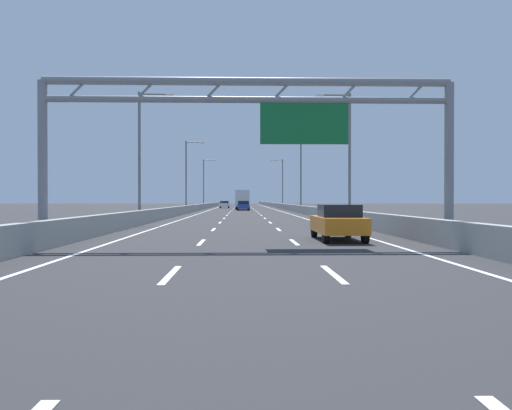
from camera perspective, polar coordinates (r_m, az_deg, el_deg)
name	(u,v)px	position (r m, az deg, el deg)	size (l,w,h in m)	color
ground_plane	(243,209)	(99.51, -1.35, -0.38)	(260.00, 260.00, 0.00)	#2D2D30
lane_dash_left_1	(171,275)	(12.21, -8.95, -7.23)	(0.16, 3.00, 0.01)	white
lane_dash_left_2	(201,242)	(21.12, -5.77, -3.93)	(0.16, 3.00, 0.01)	white
lane_dash_left_3	(213,230)	(30.08, -4.49, -2.58)	(0.16, 3.00, 0.01)	white
lane_dash_left_4	(220,223)	(39.06, -3.79, -1.86)	(0.16, 3.00, 0.01)	white
lane_dash_left_5	(224,218)	(48.05, -3.36, -1.40)	(0.16, 3.00, 0.01)	white
lane_dash_left_6	(227,215)	(57.04, -3.07, -1.09)	(0.16, 3.00, 0.01)	white
lane_dash_left_7	(229,213)	(66.03, -2.85, -0.86)	(0.16, 3.00, 0.01)	white
lane_dash_left_8	(231,212)	(75.03, -2.69, -0.69)	(0.16, 3.00, 0.01)	white
lane_dash_left_9	(232,210)	(84.02, -2.56, -0.56)	(0.16, 3.00, 0.01)	white
lane_dash_left_10	(233,209)	(93.02, -2.45, -0.45)	(0.16, 3.00, 0.01)	white
lane_dash_left_11	(234,208)	(102.02, -2.37, -0.36)	(0.16, 3.00, 0.01)	white
lane_dash_left_12	(234,208)	(111.01, -2.30, -0.28)	(0.16, 3.00, 0.01)	white
lane_dash_left_13	(235,207)	(120.01, -2.23, -0.22)	(0.16, 3.00, 0.01)	white
lane_dash_left_14	(235,207)	(129.01, -2.18, -0.16)	(0.16, 3.00, 0.01)	white
lane_dash_left_15	(236,206)	(138.01, -2.14, -0.12)	(0.16, 3.00, 0.01)	white
lane_dash_left_16	(236,206)	(147.01, -2.10, -0.07)	(0.16, 3.00, 0.01)	white
lane_dash_left_17	(236,205)	(156.01, -2.06, -0.04)	(0.16, 3.00, 0.01)	white
lane_dash_right_1	(333,274)	(12.27, 8.09, -7.18)	(0.16, 3.00, 0.01)	white
lane_dash_right_2	(294,242)	(21.15, 4.02, -3.92)	(0.16, 3.00, 0.01)	white
lane_dash_right_3	(279,229)	(30.11, 2.38, -2.58)	(0.16, 3.00, 0.01)	white
lane_dash_right_4	(270,223)	(39.08, 1.49, -1.86)	(0.16, 3.00, 0.01)	white
lane_dash_right_5	(265,218)	(48.06, 0.93, -1.40)	(0.16, 3.00, 0.01)	white
lane_dash_right_6	(261,215)	(57.05, 0.55, -1.09)	(0.16, 3.00, 0.01)	white
lane_dash_right_7	(259,213)	(66.04, 0.27, -0.86)	(0.16, 3.00, 0.01)	white
lane_dash_right_8	(257,212)	(75.04, 0.06, -0.69)	(0.16, 3.00, 0.01)	white
lane_dash_right_9	(255,210)	(84.03, -0.10, -0.56)	(0.16, 3.00, 0.01)	white
lane_dash_right_10	(254,209)	(93.03, -0.24, -0.45)	(0.16, 3.00, 0.01)	white
lane_dash_right_11	(253,208)	(102.02, -0.35, -0.36)	(0.16, 3.00, 0.01)	white
lane_dash_right_12	(252,208)	(111.02, -0.44, -0.28)	(0.16, 3.00, 0.01)	white
lane_dash_right_13	(251,207)	(120.02, -0.52, -0.22)	(0.16, 3.00, 0.01)	white
lane_dash_right_14	(250,207)	(129.02, -0.58, -0.16)	(0.16, 3.00, 0.01)	white
lane_dash_right_15	(250,206)	(138.02, -0.64, -0.12)	(0.16, 3.00, 0.01)	white
lane_dash_right_16	(249,206)	(147.01, -0.69, -0.07)	(0.16, 3.00, 0.01)	white
lane_dash_right_17	(249,205)	(156.01, -0.74, -0.04)	(0.16, 3.00, 0.01)	white
edge_line_left	(211,210)	(87.65, -4.77, -0.51)	(0.16, 176.00, 0.01)	white
edge_line_right	(276,210)	(87.68, 2.10, -0.51)	(0.16, 176.00, 0.01)	white
barrier_left	(209,205)	(109.70, -4.97, -0.05)	(0.45, 220.00, 0.95)	#9E9E99
barrier_right	(277,205)	(109.73, 2.24, -0.05)	(0.45, 220.00, 0.95)	#9E9E99
sign_gantry	(255,117)	(21.14, -0.08, 9.20)	(16.01, 0.36, 6.36)	gray
streetlamp_left_mid	(143,148)	(40.60, -11.81, 5.84)	(2.58, 0.28, 9.50)	slate
streetlamp_right_mid	(346,149)	(40.68, 9.47, 5.83)	(2.58, 0.28, 9.50)	slate
streetlamp_left_far	(188,172)	(73.26, -7.17, 3.49)	(2.58, 0.28, 9.50)	slate
streetlamp_right_far	(299,172)	(73.31, 4.55, 3.49)	(2.58, 0.28, 9.50)	slate
streetlamp_left_distant	(205,180)	(106.15, -5.40, 2.59)	(2.58, 0.28, 9.50)	slate
streetlamp_right_distant	(281,180)	(106.19, 2.67, 2.59)	(2.58, 0.28, 9.50)	slate
white_car	(225,204)	(107.73, -3.32, 0.08)	(1.88, 4.53, 1.40)	silver
blue_car	(243,206)	(83.10, -1.32, -0.06)	(1.89, 4.44, 1.47)	#2347AD
yellow_car	(242,204)	(122.62, -1.47, 0.14)	(1.83, 4.70, 1.43)	yellow
orange_car	(338,222)	(22.41, 8.60, -1.79)	(1.72, 4.43, 1.46)	orange
black_car	(242,204)	(106.55, -1.49, 0.08)	(1.87, 4.37, 1.46)	black
box_truck	(242,199)	(93.38, -1.44, 0.62)	(2.36, 8.42, 3.25)	silver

